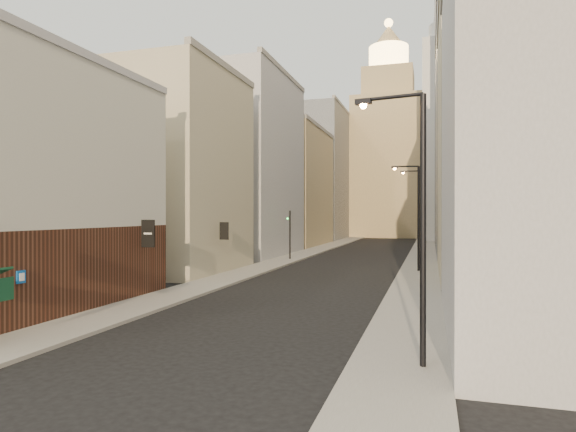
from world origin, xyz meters
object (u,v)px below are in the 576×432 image
at_px(streetlamp_mid, 416,212).
at_px(streetlamp_near, 416,212).
at_px(clock_tower, 388,151).
at_px(streetlamp_far, 420,207).
at_px(white_tower, 447,133).
at_px(traffic_light_left, 290,227).

bearing_deg(streetlamp_mid, streetlamp_near, -101.08).
height_order(clock_tower, streetlamp_far, clock_tower).
distance_m(clock_tower, white_tower, 17.83).
distance_m(white_tower, streetlamp_mid, 49.42).
bearing_deg(clock_tower, traffic_light_left, -95.44).
xyz_separation_m(white_tower, traffic_light_left, (-16.19, -40.44, -15.22)).
bearing_deg(streetlamp_mid, traffic_light_left, 138.31).
xyz_separation_m(streetlamp_mid, traffic_light_left, (-12.45, 6.88, -1.48)).
height_order(streetlamp_near, streetlamp_mid, streetlamp_mid).
distance_m(streetlamp_near, streetlamp_mid, 24.68).
xyz_separation_m(white_tower, streetlamp_near, (-3.01, -71.99, -13.88)).
height_order(white_tower, streetlamp_mid, white_tower).
bearing_deg(traffic_light_left, streetlamp_far, -166.42).
height_order(streetlamp_near, traffic_light_left, streetlamp_near).
height_order(streetlamp_far, traffic_light_left, streetlamp_far).
xyz_separation_m(streetlamp_near, traffic_light_left, (-13.17, 31.55, -1.34)).
distance_m(streetlamp_mid, traffic_light_left, 14.30).
bearing_deg(streetlamp_mid, streetlamp_far, 77.17).
bearing_deg(streetlamp_far, white_tower, 76.25).
relative_size(clock_tower, streetlamp_near, 5.43).
height_order(clock_tower, traffic_light_left, clock_tower).
distance_m(white_tower, streetlamp_far, 34.81).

